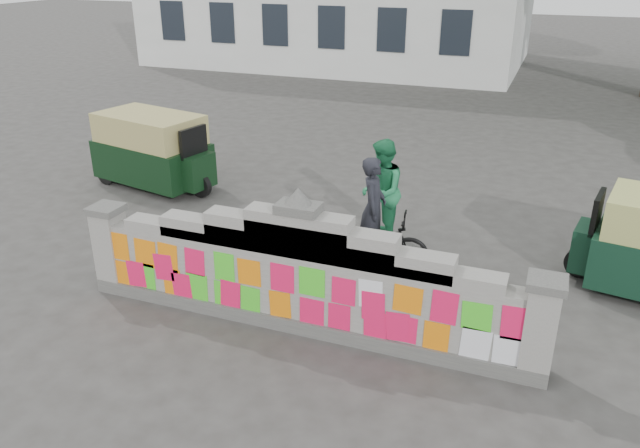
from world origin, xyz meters
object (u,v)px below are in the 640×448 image
(cyclist_rider, at_px, (373,222))
(rickshaw_left, at_px, (154,149))
(cyclist_bike, at_px, (372,242))
(pedestrian, at_px, (381,191))

(cyclist_rider, xyz_separation_m, rickshaw_left, (-5.48, 2.07, 0.00))
(cyclist_bike, height_order, pedestrian, pedestrian)
(cyclist_rider, relative_size, pedestrian, 0.89)
(cyclist_rider, bearing_deg, rickshaw_left, 60.72)
(pedestrian, relative_size, rickshaw_left, 0.62)
(cyclist_rider, relative_size, rickshaw_left, 0.55)
(cyclist_bike, xyz_separation_m, rickshaw_left, (-5.48, 2.07, 0.34))
(cyclist_bike, bearing_deg, rickshaw_left, 60.72)
(cyclist_rider, xyz_separation_m, pedestrian, (-0.18, 1.13, 0.10))
(cyclist_rider, bearing_deg, pedestrian, 0.67)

